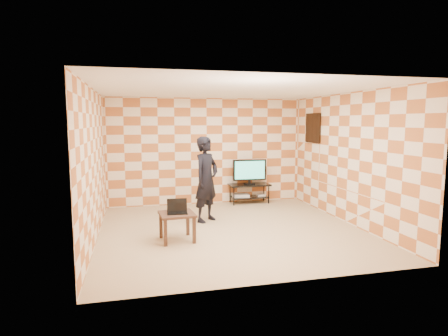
# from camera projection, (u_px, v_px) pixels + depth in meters

# --- Properties ---
(floor) EXTENTS (5.00, 5.00, 0.00)m
(floor) POSITION_uv_depth(u_px,v_px,m) (231.00, 230.00, 7.32)
(floor) COLOR tan
(floor) RESTS_ON ground
(wall_back) EXTENTS (5.00, 0.02, 2.70)m
(wall_back) POSITION_uv_depth(u_px,v_px,m) (207.00, 151.00, 9.57)
(wall_back) COLOR beige
(wall_back) RESTS_ON ground
(wall_front) EXTENTS (5.00, 0.02, 2.70)m
(wall_front) POSITION_uv_depth(u_px,v_px,m) (281.00, 182.00, 4.75)
(wall_front) COLOR beige
(wall_front) RESTS_ON ground
(wall_left) EXTENTS (0.02, 5.00, 2.70)m
(wall_left) POSITION_uv_depth(u_px,v_px,m) (94.00, 165.00, 6.58)
(wall_left) COLOR beige
(wall_left) RESTS_ON ground
(wall_right) EXTENTS (0.02, 5.00, 2.70)m
(wall_right) POSITION_uv_depth(u_px,v_px,m) (348.00, 158.00, 7.74)
(wall_right) COLOR beige
(wall_right) RESTS_ON ground
(ceiling) EXTENTS (5.00, 5.00, 0.02)m
(ceiling) POSITION_uv_depth(u_px,v_px,m) (231.00, 90.00, 6.99)
(ceiling) COLOR white
(ceiling) RESTS_ON wall_back
(wall_art) EXTENTS (0.04, 0.72, 0.72)m
(wall_art) POSITION_uv_depth(u_px,v_px,m) (313.00, 128.00, 9.15)
(wall_art) COLOR black
(wall_art) RESTS_ON wall_right
(tv_stand) EXTENTS (1.06, 0.48, 0.50)m
(tv_stand) POSITION_uv_depth(u_px,v_px,m) (249.00, 189.00, 9.70)
(tv_stand) COLOR black
(tv_stand) RESTS_ON floor
(tv) EXTENTS (0.88, 0.18, 0.64)m
(tv) POSITION_uv_depth(u_px,v_px,m) (250.00, 171.00, 9.64)
(tv) COLOR black
(tv) RESTS_ON tv_stand
(dvd_player) EXTENTS (0.46, 0.36, 0.07)m
(dvd_player) POSITION_uv_depth(u_px,v_px,m) (241.00, 195.00, 9.69)
(dvd_player) COLOR silver
(dvd_player) RESTS_ON tv_stand
(game_console) EXTENTS (0.20, 0.15, 0.05)m
(game_console) POSITION_uv_depth(u_px,v_px,m) (261.00, 195.00, 9.79)
(game_console) COLOR silver
(game_console) RESTS_ON tv_stand
(side_table) EXTENTS (0.65, 0.65, 0.50)m
(side_table) POSITION_uv_depth(u_px,v_px,m) (177.00, 218.00, 6.63)
(side_table) COLOR #331E16
(side_table) RESTS_ON floor
(laptop) EXTENTS (0.37, 0.30, 0.24)m
(laptop) POSITION_uv_depth(u_px,v_px,m) (177.00, 210.00, 6.63)
(laptop) COLOR black
(laptop) RESTS_ON side_table
(person) EXTENTS (0.78, 0.76, 1.80)m
(person) POSITION_uv_depth(u_px,v_px,m) (206.00, 179.00, 7.88)
(person) COLOR black
(person) RESTS_ON floor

